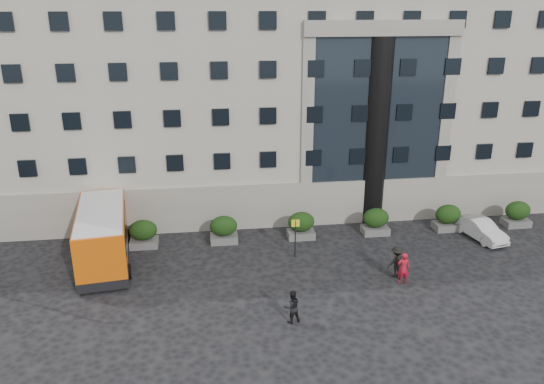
{
  "coord_description": "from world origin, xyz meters",
  "views": [
    {
      "loc": [
        0.13,
        -24.43,
        15.07
      ],
      "look_at": [
        3.83,
        3.35,
        5.0
      ],
      "focal_mm": 35.0,
      "sensor_mm": 36.0,
      "label": 1
    }
  ],
  "objects": [
    {
      "name": "ground",
      "position": [
        0.0,
        0.0,
        0.0
      ],
      "size": [
        120.0,
        120.0,
        0.0
      ],
      "primitive_type": "plane",
      "color": "black",
      "rests_on": "ground"
    },
    {
      "name": "civic_building",
      "position": [
        6.0,
        22.0,
        9.0
      ],
      "size": [
        44.0,
        24.0,
        18.0
      ],
      "primitive_type": "cube",
      "color": "#A39C90",
      "rests_on": "ground"
    },
    {
      "name": "entrance_column",
      "position": [
        12.0,
        10.3,
        6.5
      ],
      "size": [
        1.8,
        1.8,
        13.0
      ],
      "primitive_type": "cylinder",
      "color": "black",
      "rests_on": "ground"
    },
    {
      "name": "hedge_a",
      "position": [
        -4.0,
        7.8,
        0.93
      ],
      "size": [
        1.8,
        1.26,
        1.84
      ],
      "color": "#555553",
      "rests_on": "ground"
    },
    {
      "name": "hedge_b",
      "position": [
        1.2,
        7.8,
        0.93
      ],
      "size": [
        1.8,
        1.26,
        1.84
      ],
      "color": "#555553",
      "rests_on": "ground"
    },
    {
      "name": "hedge_c",
      "position": [
        6.4,
        7.8,
        0.93
      ],
      "size": [
        1.8,
        1.26,
        1.84
      ],
      "color": "#555553",
      "rests_on": "ground"
    },
    {
      "name": "hedge_d",
      "position": [
        11.6,
        7.8,
        0.93
      ],
      "size": [
        1.8,
        1.26,
        1.84
      ],
      "color": "#555553",
      "rests_on": "ground"
    },
    {
      "name": "hedge_e",
      "position": [
        16.8,
        7.8,
        0.93
      ],
      "size": [
        1.8,
        1.26,
        1.84
      ],
      "color": "#555553",
      "rests_on": "ground"
    },
    {
      "name": "hedge_f",
      "position": [
        22.0,
        7.8,
        0.93
      ],
      "size": [
        1.8,
        1.26,
        1.84
      ],
      "color": "#555553",
      "rests_on": "ground"
    },
    {
      "name": "bus_stop_sign",
      "position": [
        5.5,
        5.0,
        1.73
      ],
      "size": [
        0.5,
        0.08,
        2.52
      ],
      "color": "#262628",
      "rests_on": "ground"
    },
    {
      "name": "minibus",
      "position": [
        -6.17,
        5.94,
        1.84
      ],
      "size": [
        3.76,
        8.32,
        3.35
      ],
      "rotation": [
        0.0,
        0.0,
        0.13
      ],
      "color": "#CC5209",
      "rests_on": "ground"
    },
    {
      "name": "parked_car_d",
      "position": [
        -12.86,
        12.73,
        0.69
      ],
      "size": [
        3.04,
        5.27,
        1.38
      ],
      "primitive_type": "imported",
      "rotation": [
        0.0,
        0.0,
        0.16
      ],
      "color": "black",
      "rests_on": "ground"
    },
    {
      "name": "white_taxi",
      "position": [
        18.39,
        6.11,
        0.67
      ],
      "size": [
        2.23,
        4.26,
        1.33
      ],
      "primitive_type": "imported",
      "rotation": [
        0.0,
        0.0,
        0.21
      ],
      "color": "silver",
      "rests_on": "ground"
    },
    {
      "name": "pedestrian_a",
      "position": [
        10.98,
        0.97,
        0.94
      ],
      "size": [
        0.73,
        0.53,
        1.88
      ],
      "primitive_type": "imported",
      "rotation": [
        0.0,
        0.0,
        3.03
      ],
      "color": "#AA1124",
      "rests_on": "ground"
    },
    {
      "name": "pedestrian_b",
      "position": [
        4.11,
        -2.03,
        0.87
      ],
      "size": [
        0.98,
        0.84,
        1.73
      ],
      "primitive_type": "imported",
      "rotation": [
        0.0,
        0.0,
        3.38
      ],
      "color": "black",
      "rests_on": "ground"
    },
    {
      "name": "pedestrian_c",
      "position": [
        10.88,
        1.79,
        0.94
      ],
      "size": [
        1.39,
        1.08,
        1.89
      ],
      "primitive_type": "imported",
      "rotation": [
        0.0,
        0.0,
        3.5
      ],
      "color": "black",
      "rests_on": "ground"
    }
  ]
}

